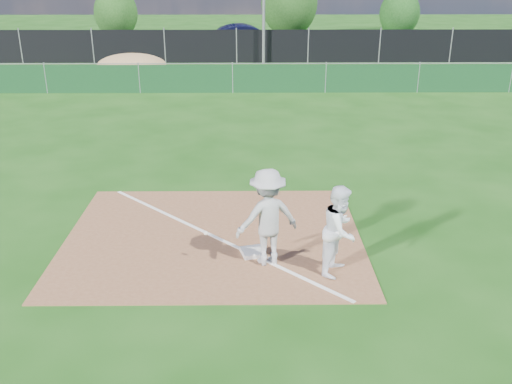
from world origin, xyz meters
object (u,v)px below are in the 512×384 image
(tree_mid, at_px, (289,3))
(car_mid, at_px, (247,37))
(runner, at_px, (340,230))
(tree_left, at_px, (116,13))
(car_right, at_px, (327,41))
(play_at_first, at_px, (267,217))
(tree_right, at_px, (400,13))
(first_base, at_px, (253,252))
(car_left, at_px, (160,41))

(tree_mid, bearing_deg, car_mid, -118.42)
(runner, height_order, tree_left, tree_left)
(runner, distance_m, tree_left, 35.48)
(car_right, xyz_separation_m, tree_left, (-14.51, 5.46, 1.28))
(play_at_first, distance_m, tree_left, 34.78)
(tree_left, bearing_deg, runner, -71.57)
(tree_right, bearing_deg, car_mid, -152.54)
(first_base, distance_m, car_right, 27.97)
(car_left, bearing_deg, tree_right, -61.51)
(car_right, bearing_deg, play_at_first, 166.97)
(runner, bearing_deg, play_at_first, 102.13)
(play_at_first, height_order, tree_left, tree_left)
(runner, distance_m, tree_mid, 34.34)
(tree_left, bearing_deg, first_base, -73.69)
(play_at_first, relative_size, car_mid, 0.38)
(car_left, xyz_separation_m, car_right, (10.53, 0.53, -0.08))
(runner, bearing_deg, tree_mid, 24.67)
(first_base, xyz_separation_m, tree_left, (-9.66, 33.01, 1.81))
(runner, xyz_separation_m, car_left, (-7.24, 27.65, -0.16))
(car_mid, bearing_deg, tree_left, 51.95)
(tree_left, distance_m, tree_right, 20.61)
(tree_mid, bearing_deg, tree_left, -177.13)
(play_at_first, distance_m, tree_right, 35.71)
(car_left, bearing_deg, tree_left, 39.89)
(first_base, xyz_separation_m, car_mid, (-0.25, 27.96, 0.74))
(play_at_first, xyz_separation_m, car_mid, (-0.52, 28.27, -0.14))
(car_right, distance_m, tree_left, 15.55)
(tree_mid, bearing_deg, car_left, -142.11)
(car_left, bearing_deg, car_right, -80.74)
(car_left, bearing_deg, tree_mid, -45.74)
(car_mid, distance_m, tree_right, 12.64)
(car_mid, xyz_separation_m, tree_left, (-9.41, 5.05, 1.07))
(first_base, height_order, car_left, car_left)
(runner, bearing_deg, tree_left, 45.22)
(car_left, xyz_separation_m, car_mid, (5.44, 0.95, 0.13))
(car_left, relative_size, tree_right, 1.13)
(first_base, bearing_deg, tree_mid, 85.21)
(play_at_first, bearing_deg, car_mid, 91.06)
(play_at_first, distance_m, car_mid, 28.27)
(first_base, height_order, tree_right, tree_right)
(play_at_first, bearing_deg, tree_right, 72.63)
(car_right, distance_m, tree_mid, 6.69)
(play_at_first, xyz_separation_m, car_left, (-5.96, 27.32, -0.27))
(tree_right, bearing_deg, tree_mid, -179.03)
(play_at_first, xyz_separation_m, runner, (1.28, -0.33, -0.10))
(tree_left, bearing_deg, play_at_first, -73.40)
(play_at_first, bearing_deg, car_right, 80.67)
(car_right, xyz_separation_m, tree_right, (6.09, 6.23, 1.18))
(runner, distance_m, tree_right, 35.68)
(runner, height_order, car_right, runner)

